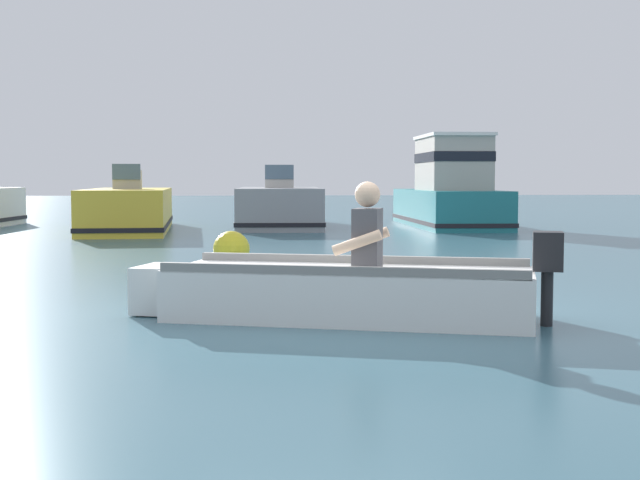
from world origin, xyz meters
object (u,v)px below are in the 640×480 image
mooring_buoy (231,249)px  moored_boat_teal (449,193)px  moored_boat_grey (279,208)px  moored_boat_yellow (129,211)px  rowboat_with_person (342,290)px

mooring_buoy → moored_boat_teal: bearing=61.0°
moored_boat_grey → moored_boat_teal: moored_boat_teal is taller
moored_boat_teal → moored_boat_grey: bearing=172.8°
moored_boat_yellow → mooring_buoy: bearing=-75.1°
moored_boat_yellow → moored_boat_teal: moored_boat_teal is taller
rowboat_with_person → mooring_buoy: (-0.96, 4.58, 0.00)m
moored_boat_yellow → mooring_buoy: (2.43, -9.14, -0.22)m
rowboat_with_person → moored_boat_yellow: bearing=103.9°
rowboat_with_person → moored_boat_grey: (0.26, 15.20, 0.23)m
moored_boat_yellow → moored_boat_teal: (8.01, 0.93, 0.38)m
moored_boat_teal → moored_boat_yellow: bearing=-173.4°
rowboat_with_person → moored_boat_teal: size_ratio=0.59×
mooring_buoy → moored_boat_yellow: bearing=104.9°
moored_boat_teal → mooring_buoy: 11.53m
moored_boat_yellow → moored_boat_teal: size_ratio=1.03×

